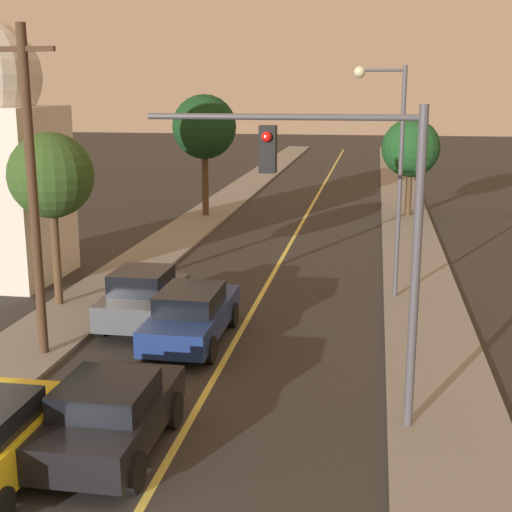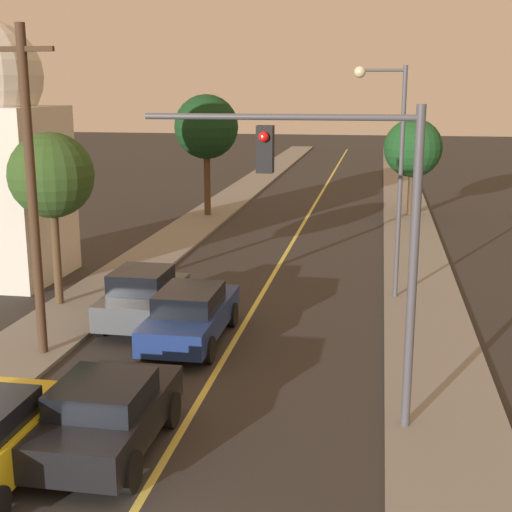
{
  "view_description": "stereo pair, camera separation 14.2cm",
  "coord_description": "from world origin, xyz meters",
  "px_view_note": "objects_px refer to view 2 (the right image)",
  "views": [
    {
      "loc": [
        3.61,
        -8.08,
        6.76
      ],
      "look_at": [
        0.0,
        13.5,
        1.6
      ],
      "focal_mm": 50.0,
      "sensor_mm": 36.0,
      "label": 1
    },
    {
      "loc": [
        3.75,
        -8.06,
        6.76
      ],
      "look_at": [
        0.0,
        13.5,
        1.6
      ],
      "focal_mm": 50.0,
      "sensor_mm": 36.0,
      "label": 2
    }
  ],
  "objects_px": {
    "traffic_signal_mast": "(350,212)",
    "streetlamp_right": "(390,153)",
    "car_outer_lane_second": "(143,297)",
    "car_near_lane_second": "(191,314)",
    "tree_left_near": "(51,176)",
    "utility_pole_left": "(32,189)",
    "tree_right_near": "(413,148)",
    "car_near_lane_front": "(106,414)",
    "tree_left_far": "(206,127)"
  },
  "relations": [
    {
      "from": "car_near_lane_second",
      "to": "tree_right_near",
      "type": "relative_size",
      "value": 0.92
    },
    {
      "from": "traffic_signal_mast",
      "to": "car_near_lane_front",
      "type": "bearing_deg",
      "value": -156.44
    },
    {
      "from": "car_outer_lane_second",
      "to": "tree_left_near",
      "type": "bearing_deg",
      "value": 159.93
    },
    {
      "from": "traffic_signal_mast",
      "to": "tree_left_near",
      "type": "xyz_separation_m",
      "value": [
        -9.33,
        6.7,
        -0.31
      ]
    },
    {
      "from": "car_near_lane_second",
      "to": "tree_left_far",
      "type": "height_order",
      "value": "tree_left_far"
    },
    {
      "from": "car_near_lane_front",
      "to": "car_near_lane_second",
      "type": "relative_size",
      "value": 0.84
    },
    {
      "from": "tree_left_far",
      "to": "tree_right_near",
      "type": "bearing_deg",
      "value": 9.33
    },
    {
      "from": "car_near_lane_second",
      "to": "utility_pole_left",
      "type": "distance_m",
      "value": 5.27
    },
    {
      "from": "car_outer_lane_second",
      "to": "tree_left_near",
      "type": "relative_size",
      "value": 0.74
    },
    {
      "from": "car_near_lane_front",
      "to": "tree_left_near",
      "type": "relative_size",
      "value": 0.74
    },
    {
      "from": "car_near_lane_second",
      "to": "tree_left_far",
      "type": "relative_size",
      "value": 0.74
    },
    {
      "from": "streetlamp_right",
      "to": "tree_left_far",
      "type": "height_order",
      "value": "streetlamp_right"
    },
    {
      "from": "tree_left_far",
      "to": "streetlamp_right",
      "type": "bearing_deg",
      "value": -56.31
    },
    {
      "from": "car_outer_lane_second",
      "to": "traffic_signal_mast",
      "type": "height_order",
      "value": "traffic_signal_mast"
    },
    {
      "from": "traffic_signal_mast",
      "to": "tree_left_far",
      "type": "xyz_separation_m",
      "value": [
        -8.53,
        23.3,
        0.31
      ]
    },
    {
      "from": "streetlamp_right",
      "to": "car_near_lane_front",
      "type": "bearing_deg",
      "value": -114.86
    },
    {
      "from": "traffic_signal_mast",
      "to": "tree_right_near",
      "type": "bearing_deg",
      "value": 84.98
    },
    {
      "from": "car_near_lane_front",
      "to": "car_near_lane_second",
      "type": "xyz_separation_m",
      "value": [
        -0.0,
        6.16,
        0.01
      ]
    },
    {
      "from": "traffic_signal_mast",
      "to": "streetlamp_right",
      "type": "xyz_separation_m",
      "value": [
        0.82,
        9.28,
        0.32
      ]
    },
    {
      "from": "utility_pole_left",
      "to": "tree_left_near",
      "type": "xyz_separation_m",
      "value": [
        -1.45,
        4.1,
        -0.2
      ]
    },
    {
      "from": "car_near_lane_front",
      "to": "utility_pole_left",
      "type": "distance_m",
      "value": 6.73
    },
    {
      "from": "car_near_lane_front",
      "to": "tree_left_far",
      "type": "bearing_deg",
      "value": 99.4
    },
    {
      "from": "utility_pole_left",
      "to": "tree_left_far",
      "type": "xyz_separation_m",
      "value": [
        -0.65,
        20.7,
        0.41
      ]
    },
    {
      "from": "tree_left_near",
      "to": "tree_left_far",
      "type": "height_order",
      "value": "tree_left_far"
    },
    {
      "from": "traffic_signal_mast",
      "to": "tree_right_near",
      "type": "distance_m",
      "value": 25.18
    },
    {
      "from": "utility_pole_left",
      "to": "streetlamp_right",
      "type": "bearing_deg",
      "value": 37.5
    },
    {
      "from": "car_near_lane_second",
      "to": "car_outer_lane_second",
      "type": "height_order",
      "value": "car_outer_lane_second"
    },
    {
      "from": "car_near_lane_second",
      "to": "utility_pole_left",
      "type": "height_order",
      "value": "utility_pole_left"
    },
    {
      "from": "car_near_lane_front",
      "to": "streetlamp_right",
      "type": "xyz_separation_m",
      "value": [
        5.18,
        11.18,
        3.99
      ]
    },
    {
      "from": "car_near_lane_front",
      "to": "tree_left_far",
      "type": "distance_m",
      "value": 25.86
    },
    {
      "from": "car_outer_lane_second",
      "to": "tree_left_far",
      "type": "relative_size",
      "value": 0.63
    },
    {
      "from": "traffic_signal_mast",
      "to": "streetlamp_right",
      "type": "height_order",
      "value": "streetlamp_right"
    },
    {
      "from": "car_outer_lane_second",
      "to": "utility_pole_left",
      "type": "distance_m",
      "value": 4.9
    },
    {
      "from": "utility_pole_left",
      "to": "tree_right_near",
      "type": "height_order",
      "value": "utility_pole_left"
    },
    {
      "from": "car_outer_lane_second",
      "to": "car_near_lane_second",
      "type": "bearing_deg",
      "value": -35.53
    },
    {
      "from": "car_near_lane_front",
      "to": "car_near_lane_second",
      "type": "distance_m",
      "value": 6.16
    },
    {
      "from": "streetlamp_right",
      "to": "tree_right_near",
      "type": "relative_size",
      "value": 1.43
    },
    {
      "from": "traffic_signal_mast",
      "to": "tree_left_far",
      "type": "relative_size",
      "value": 1.0
    },
    {
      "from": "car_outer_lane_second",
      "to": "tree_left_near",
      "type": "distance_m",
      "value": 4.75
    },
    {
      "from": "traffic_signal_mast",
      "to": "tree_left_near",
      "type": "bearing_deg",
      "value": 144.33
    },
    {
      "from": "car_near_lane_second",
      "to": "utility_pole_left",
      "type": "bearing_deg",
      "value": -154.76
    },
    {
      "from": "car_near_lane_front",
      "to": "streetlamp_right",
      "type": "relative_size",
      "value": 0.54
    },
    {
      "from": "car_outer_lane_second",
      "to": "traffic_signal_mast",
      "type": "distance_m",
      "value": 9.03
    },
    {
      "from": "car_near_lane_second",
      "to": "tree_right_near",
      "type": "xyz_separation_m",
      "value": [
        6.56,
        20.81,
        2.88
      ]
    },
    {
      "from": "car_near_lane_front",
      "to": "utility_pole_left",
      "type": "xyz_separation_m",
      "value": [
        -3.52,
        4.5,
        3.56
      ]
    },
    {
      "from": "car_outer_lane_second",
      "to": "tree_left_near",
      "type": "height_order",
      "value": "tree_left_near"
    },
    {
      "from": "utility_pole_left",
      "to": "tree_right_near",
      "type": "bearing_deg",
      "value": 65.83
    },
    {
      "from": "tree_left_near",
      "to": "utility_pole_left",
      "type": "bearing_deg",
      "value": -70.47
    },
    {
      "from": "traffic_signal_mast",
      "to": "tree_right_near",
      "type": "height_order",
      "value": "traffic_signal_mast"
    },
    {
      "from": "traffic_signal_mast",
      "to": "utility_pole_left",
      "type": "distance_m",
      "value": 8.3
    }
  ]
}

